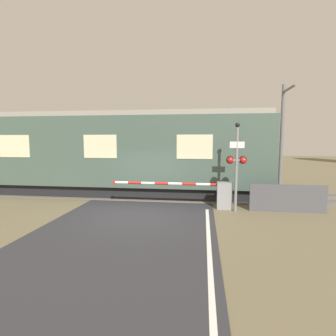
% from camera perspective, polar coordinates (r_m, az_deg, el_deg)
% --- Properties ---
extents(ground_plane, '(80.00, 80.00, 0.00)m').
position_cam_1_polar(ground_plane, '(10.24, -6.25, -10.02)').
color(ground_plane, '#6B6047').
extents(track_bed, '(36.00, 3.20, 0.13)m').
position_cam_1_polar(track_bed, '(13.76, -2.52, -5.70)').
color(track_bed, '#666056').
rests_on(track_bed, ground_plane).
extents(train, '(15.94, 3.11, 4.21)m').
position_cam_1_polar(train, '(14.10, -12.14, 3.19)').
color(train, black).
rests_on(train, ground_plane).
extents(crossing_barrier, '(5.08, 0.44, 1.10)m').
position_cam_1_polar(crossing_barrier, '(11.10, 10.17, -5.47)').
color(crossing_barrier, gray).
rests_on(crossing_barrier, ground_plane).
extents(signal_post, '(0.80, 0.26, 3.51)m').
position_cam_1_polar(signal_post, '(10.59, 14.70, 1.32)').
color(signal_post, gray).
rests_on(signal_post, ground_plane).
extents(catenary_pole, '(0.20, 1.90, 5.85)m').
position_cam_1_polar(catenary_pole, '(15.88, 23.58, 6.45)').
color(catenary_pole, slate).
rests_on(catenary_pole, ground_plane).
extents(roadside_fence, '(2.91, 0.06, 1.10)m').
position_cam_1_polar(roadside_fence, '(11.39, 24.61, -6.04)').
color(roadside_fence, '#4C4C51').
rests_on(roadside_fence, ground_plane).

